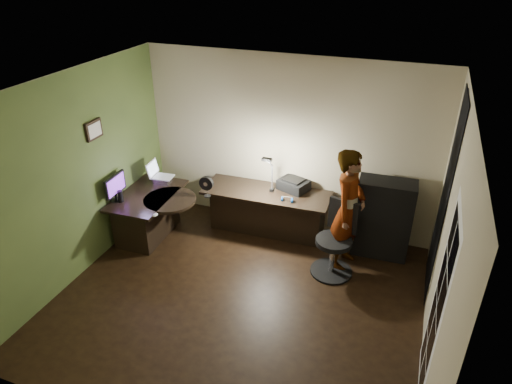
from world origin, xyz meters
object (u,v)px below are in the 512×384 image
(desk_left, at_px, (150,215))
(office_chair, at_px, (334,241))
(monitor, at_px, (115,192))
(cabinet, at_px, (383,218))
(person, at_px, (348,210))
(desk_right, at_px, (266,212))

(desk_left, height_order, office_chair, office_chair)
(desk_left, relative_size, monitor, 2.76)
(monitor, bearing_deg, cabinet, 13.88)
(desk_left, distance_m, person, 3.00)
(desk_right, bearing_deg, office_chair, -30.49)
(cabinet, bearing_deg, desk_left, -169.50)
(desk_right, distance_m, office_chair, 1.36)
(desk_left, relative_size, office_chair, 1.21)
(desk_left, xyz_separation_m, desk_right, (1.64, 0.70, -0.00))
(desk_right, bearing_deg, cabinet, 0.09)
(person, bearing_deg, desk_left, 106.83)
(cabinet, distance_m, person, 0.69)
(desk_left, distance_m, cabinet, 3.47)
(desk_right, height_order, monitor, monitor)
(desk_right, bearing_deg, monitor, -154.82)
(desk_left, xyz_separation_m, cabinet, (3.38, 0.77, 0.22))
(cabinet, relative_size, person, 0.67)
(office_chair, bearing_deg, person, 82.12)
(desk_right, xyz_separation_m, cabinet, (1.74, 0.06, 0.22))
(monitor, distance_m, person, 3.32)
(desk_right, distance_m, person, 1.44)
(desk_right, distance_m, monitor, 2.27)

